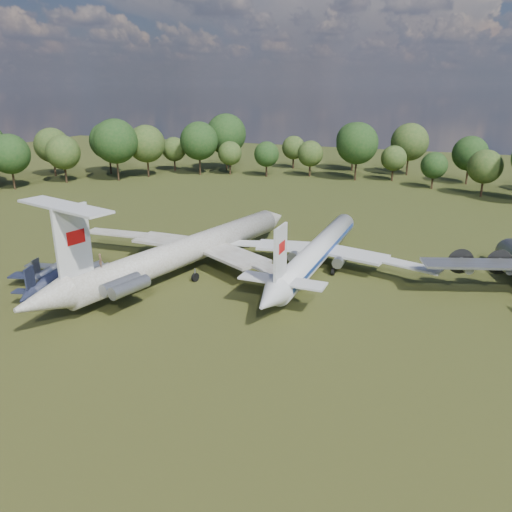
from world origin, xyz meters
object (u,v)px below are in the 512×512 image
at_px(il62_airliner, 188,255).
at_px(small_prop_west, 56,280).
at_px(tu104_jet, 317,255).
at_px(person_on_il62, 100,260).
at_px(small_prop_northwest, 58,269).

xyz_separation_m(il62_airliner, small_prop_west, (-12.43, -11.58, -1.27)).
xyz_separation_m(tu104_jet, person_on_il62, (-19.37, -21.17, 3.65)).
bearing_deg(tu104_jet, small_prop_northwest, -153.48).
bearing_deg(person_on_il62, tu104_jet, -101.86).
distance_m(tu104_jet, person_on_il62, 28.93).
distance_m(tu104_jet, small_prop_northwest, 35.25).
height_order(tu104_jet, small_prop_northwest, tu104_jet).
height_order(tu104_jet, person_on_il62, person_on_il62).
bearing_deg(small_prop_west, small_prop_northwest, 115.62).
bearing_deg(person_on_il62, small_prop_northwest, 5.45).
distance_m(small_prop_northwest, person_on_il62, 14.45).
distance_m(il62_airliner, small_prop_west, 17.04).
xyz_separation_m(il62_airliner, small_prop_northwest, (-15.64, -7.92, -1.55)).
relative_size(small_prop_west, small_prop_northwest, 1.28).
bearing_deg(il62_airliner, small_prop_northwest, -139.52).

